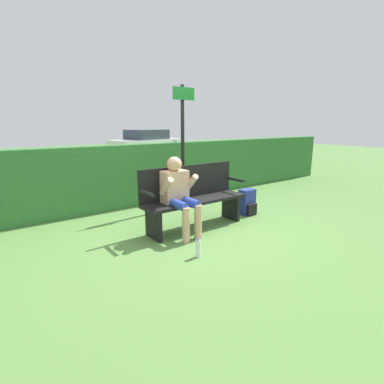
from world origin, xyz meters
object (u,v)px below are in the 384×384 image
(signpost, at_px, (183,138))
(parked_car, at_px, (147,142))
(backpack, at_px, (247,203))
(person_seated, at_px, (179,192))
(park_bench, at_px, (193,196))
(water_bottle, at_px, (198,248))

(signpost, bearing_deg, parked_car, 65.34)
(backpack, xyz_separation_m, signpost, (-0.65, 1.14, 1.14))
(person_seated, height_order, signpost, signpost)
(signpost, bearing_deg, backpack, -60.41)
(park_bench, xyz_separation_m, signpost, (0.57, 1.09, 0.86))
(backpack, relative_size, parked_car, 0.11)
(park_bench, distance_m, water_bottle, 1.21)
(person_seated, distance_m, backpack, 1.65)
(park_bench, distance_m, parked_car, 12.06)
(signpost, distance_m, parked_car, 10.86)
(person_seated, bearing_deg, parked_car, 63.74)
(person_seated, relative_size, water_bottle, 4.84)
(park_bench, height_order, backpack, park_bench)
(water_bottle, xyz_separation_m, signpost, (1.21, 2.03, 1.25))
(backpack, xyz_separation_m, parked_car, (3.87, 10.98, 0.41))
(backpack, bearing_deg, person_seated, -176.91)
(backpack, bearing_deg, park_bench, 177.52)
(parked_car, bearing_deg, person_seated, -129.41)
(park_bench, bearing_deg, parked_car, 65.02)
(person_seated, bearing_deg, park_bench, 20.60)
(signpost, bearing_deg, water_bottle, -120.66)
(park_bench, relative_size, water_bottle, 7.39)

